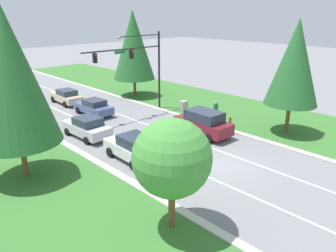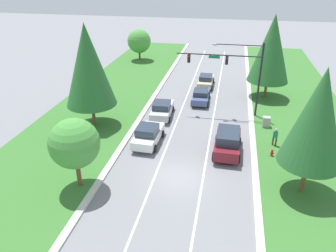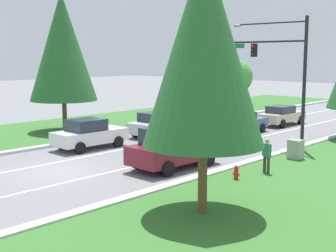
{
  "view_description": "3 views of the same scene",
  "coord_description": "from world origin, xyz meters",
  "px_view_note": "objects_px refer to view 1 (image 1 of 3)",
  "views": [
    {
      "loc": [
        -15.77,
        -11.51,
        9.46
      ],
      "look_at": [
        0.13,
        5.04,
        1.39
      ],
      "focal_mm": 35.0,
      "sensor_mm": 36.0,
      "label": 1
    },
    {
      "loc": [
        3.12,
        -20.14,
        14.4
      ],
      "look_at": [
        -2.11,
        6.51,
        0.93
      ],
      "focal_mm": 35.0,
      "sensor_mm": 36.0,
      "label": 2
    },
    {
      "loc": [
        18.45,
        -12.26,
        5.42
      ],
      "look_at": [
        0.87,
        6.71,
        1.55
      ],
      "focal_mm": 50.0,
      "sensor_mm": 36.0,
      "label": 3
    }
  ],
  "objects_px": {
    "burgundy_suv": "(203,123)",
    "pedestrian": "(216,109)",
    "traffic_signal_mast": "(139,60)",
    "conifer_near_right_tree": "(133,45)",
    "utility_cabinet": "(183,106)",
    "conifer_mid_left_tree": "(11,77)",
    "slate_blue_sedan": "(94,107)",
    "white_sedan": "(133,148)",
    "silver_sedan": "(87,127)",
    "oak_far_left_tree": "(172,158)",
    "champagne_sedan": "(66,96)",
    "fire_hydrant": "(230,121)",
    "conifer_far_right_tree": "(295,63)"
  },
  "relations": [
    {
      "from": "burgundy_suv",
      "to": "pedestrian",
      "type": "relative_size",
      "value": 2.84
    },
    {
      "from": "traffic_signal_mast",
      "to": "conifer_near_right_tree",
      "type": "relative_size",
      "value": 0.89
    },
    {
      "from": "utility_cabinet",
      "to": "conifer_mid_left_tree",
      "type": "bearing_deg",
      "value": -170.47
    },
    {
      "from": "slate_blue_sedan",
      "to": "pedestrian",
      "type": "distance_m",
      "value": 11.63
    },
    {
      "from": "white_sedan",
      "to": "conifer_mid_left_tree",
      "type": "relative_size",
      "value": 0.45
    },
    {
      "from": "conifer_near_right_tree",
      "to": "conifer_mid_left_tree",
      "type": "xyz_separation_m",
      "value": [
        -17.13,
        -11.06,
        0.22
      ]
    },
    {
      "from": "pedestrian",
      "to": "white_sedan",
      "type": "bearing_deg",
      "value": 26.48
    },
    {
      "from": "white_sedan",
      "to": "silver_sedan",
      "type": "height_order",
      "value": "white_sedan"
    },
    {
      "from": "pedestrian",
      "to": "conifer_mid_left_tree",
      "type": "bearing_deg",
      "value": 14.67
    },
    {
      "from": "silver_sedan",
      "to": "oak_far_left_tree",
      "type": "xyz_separation_m",
      "value": [
        -3.29,
        -12.92,
        2.68
      ]
    },
    {
      "from": "champagne_sedan",
      "to": "pedestrian",
      "type": "relative_size",
      "value": 2.71
    },
    {
      "from": "white_sedan",
      "to": "oak_far_left_tree",
      "type": "relative_size",
      "value": 0.85
    },
    {
      "from": "utility_cabinet",
      "to": "conifer_mid_left_tree",
      "type": "distance_m",
      "value": 17.81
    },
    {
      "from": "champagne_sedan",
      "to": "fire_hydrant",
      "type": "xyz_separation_m",
      "value": [
        7.01,
        -16.45,
        -0.45
      ]
    },
    {
      "from": "slate_blue_sedan",
      "to": "oak_far_left_tree",
      "type": "height_order",
      "value": "oak_far_left_tree"
    },
    {
      "from": "pedestrian",
      "to": "conifer_near_right_tree",
      "type": "bearing_deg",
      "value": -72.39
    },
    {
      "from": "pedestrian",
      "to": "conifer_mid_left_tree",
      "type": "xyz_separation_m",
      "value": [
        -17.15,
        0.85,
        5.15
      ]
    },
    {
      "from": "slate_blue_sedan",
      "to": "conifer_far_right_tree",
      "type": "xyz_separation_m",
      "value": [
        8.72,
        -15.29,
        4.95
      ]
    },
    {
      "from": "champagne_sedan",
      "to": "fire_hydrant",
      "type": "bearing_deg",
      "value": -66.26
    },
    {
      "from": "pedestrian",
      "to": "traffic_signal_mast",
      "type": "bearing_deg",
      "value": -40.3
    },
    {
      "from": "white_sedan",
      "to": "burgundy_suv",
      "type": "relative_size",
      "value": 0.93
    },
    {
      "from": "champagne_sedan",
      "to": "slate_blue_sedan",
      "type": "xyz_separation_m",
      "value": [
        -0.07,
        -5.58,
        -0.02
      ]
    },
    {
      "from": "burgundy_suv",
      "to": "silver_sedan",
      "type": "bearing_deg",
      "value": 140.19
    },
    {
      "from": "burgundy_suv",
      "to": "traffic_signal_mast",
      "type": "bearing_deg",
      "value": 90.41
    },
    {
      "from": "white_sedan",
      "to": "champagne_sedan",
      "type": "xyz_separation_m",
      "value": [
        3.62,
        16.26,
        -0.08
      ]
    },
    {
      "from": "white_sedan",
      "to": "conifer_mid_left_tree",
      "type": "bearing_deg",
      "value": 159.47
    },
    {
      "from": "burgundy_suv",
      "to": "slate_blue_sedan",
      "type": "height_order",
      "value": "burgundy_suv"
    },
    {
      "from": "fire_hydrant",
      "to": "conifer_near_right_tree",
      "type": "xyz_separation_m",
      "value": [
        0.33,
        13.84,
        5.53
      ]
    },
    {
      "from": "conifer_near_right_tree",
      "to": "utility_cabinet",
      "type": "bearing_deg",
      "value": -93.01
    },
    {
      "from": "fire_hydrant",
      "to": "traffic_signal_mast",
      "type": "bearing_deg",
      "value": 113.57
    },
    {
      "from": "champagne_sedan",
      "to": "white_sedan",
      "type": "bearing_deg",
      "value": -101.89
    },
    {
      "from": "burgundy_suv",
      "to": "conifer_near_right_tree",
      "type": "height_order",
      "value": "conifer_near_right_tree"
    },
    {
      "from": "burgundy_suv",
      "to": "conifer_mid_left_tree",
      "type": "bearing_deg",
      "value": 169.52
    },
    {
      "from": "fire_hydrant",
      "to": "oak_far_left_tree",
      "type": "height_order",
      "value": "oak_far_left_tree"
    },
    {
      "from": "fire_hydrant",
      "to": "champagne_sedan",
      "type": "bearing_deg",
      "value": 113.07
    },
    {
      "from": "traffic_signal_mast",
      "to": "oak_far_left_tree",
      "type": "relative_size",
      "value": 1.63
    },
    {
      "from": "fire_hydrant",
      "to": "oak_far_left_tree",
      "type": "xyz_separation_m",
      "value": [
        -13.92,
        -6.82,
        3.16
      ]
    },
    {
      "from": "burgundy_suv",
      "to": "conifer_near_right_tree",
      "type": "distance_m",
      "value": 15.21
    },
    {
      "from": "slate_blue_sedan",
      "to": "conifer_near_right_tree",
      "type": "height_order",
      "value": "conifer_near_right_tree"
    },
    {
      "from": "silver_sedan",
      "to": "slate_blue_sedan",
      "type": "height_order",
      "value": "silver_sedan"
    },
    {
      "from": "conifer_near_right_tree",
      "to": "burgundy_suv",
      "type": "bearing_deg",
      "value": -106.2
    },
    {
      "from": "pedestrian",
      "to": "conifer_mid_left_tree",
      "type": "relative_size",
      "value": 0.17
    },
    {
      "from": "traffic_signal_mast",
      "to": "oak_far_left_tree",
      "type": "height_order",
      "value": "traffic_signal_mast"
    },
    {
      "from": "fire_hydrant",
      "to": "conifer_far_right_tree",
      "type": "height_order",
      "value": "conifer_far_right_tree"
    },
    {
      "from": "conifer_near_right_tree",
      "to": "traffic_signal_mast",
      "type": "bearing_deg",
      "value": -123.94
    },
    {
      "from": "pedestrian",
      "to": "fire_hydrant",
      "type": "bearing_deg",
      "value": 97.13
    },
    {
      "from": "traffic_signal_mast",
      "to": "white_sedan",
      "type": "height_order",
      "value": "traffic_signal_mast"
    },
    {
      "from": "slate_blue_sedan",
      "to": "oak_far_left_tree",
      "type": "bearing_deg",
      "value": -112.46
    },
    {
      "from": "fire_hydrant",
      "to": "conifer_near_right_tree",
      "type": "relative_size",
      "value": 0.07
    },
    {
      "from": "white_sedan",
      "to": "champagne_sedan",
      "type": "height_order",
      "value": "white_sedan"
    }
  ]
}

